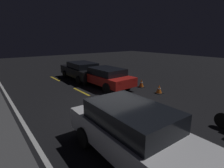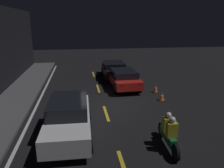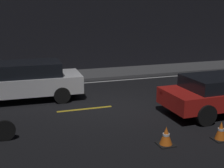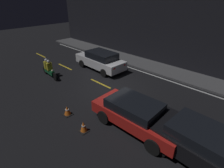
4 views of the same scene
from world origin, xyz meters
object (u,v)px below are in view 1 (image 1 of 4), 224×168
Objects in this scene: sedan_white at (135,133)px; traffic_cone_near at (159,89)px; van_black at (82,70)px; taxi_red at (105,77)px; traffic_cone_mid at (141,83)px.

sedan_white is 6.31m from traffic_cone_near.
taxi_red is at bearing -174.19° from van_black.
traffic_cone_near is at bearing 123.28° from sedan_white.
van_black is at bearing 24.98° from traffic_cone_mid.
sedan_white reaches higher than taxi_red.
van_black is at bearing 1.73° from taxi_red.
van_black is 6.38m from traffic_cone_near.
taxi_red is 2.46m from traffic_cone_mid.
sedan_white is at bearing 162.43° from van_black.
traffic_cone_near is (-3.06, -1.74, -0.48)m from taxi_red.
traffic_cone_mid is at bearing -6.34° from traffic_cone_near.
traffic_cone_mid reaches higher than traffic_cone_near.
taxi_red is at bearing 29.58° from traffic_cone_near.
van_black reaches higher than traffic_cone_near.
taxi_red is 0.97× the size of van_black.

